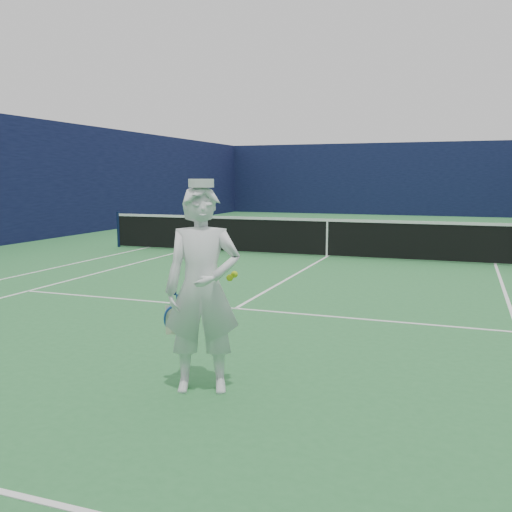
{
  "coord_description": "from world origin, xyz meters",
  "views": [
    {
      "loc": [
        3.35,
        -14.62,
        2.07
      ],
      "look_at": [
        1.02,
        -8.24,
        1.13
      ],
      "focal_mm": 40.0,
      "sensor_mm": 36.0,
      "label": 1
    }
  ],
  "objects": [
    {
      "name": "ground",
      "position": [
        0.0,
        0.0,
        0.0
      ],
      "size": [
        80.0,
        80.0,
        0.0
      ],
      "primitive_type": "plane",
      "color": "#2B7339",
      "rests_on": "ground"
    },
    {
      "name": "tennis_net",
      "position": [
        0.0,
        0.0,
        0.55
      ],
      "size": [
        12.88,
        0.09,
        1.07
      ],
      "color": "#141E4C",
      "rests_on": "ground"
    },
    {
      "name": "windscreen_fence",
      "position": [
        0.0,
        0.0,
        2.0
      ],
      "size": [
        20.12,
        36.12,
        4.0
      ],
      "color": "#0E1335",
      "rests_on": "ground"
    },
    {
      "name": "tennis_player",
      "position": [
        1.02,
        -9.74,
        1.0
      ],
      "size": [
        0.91,
        0.71,
        2.06
      ],
      "rotation": [
        0.0,
        0.0,
        0.37
      ],
      "color": "white",
      "rests_on": "ground"
    },
    {
      "name": "court_markings",
      "position": [
        0.0,
        0.0,
        0.0
      ],
      "size": [
        11.03,
        23.83,
        0.01
      ],
      "color": "white",
      "rests_on": "ground"
    }
  ]
}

